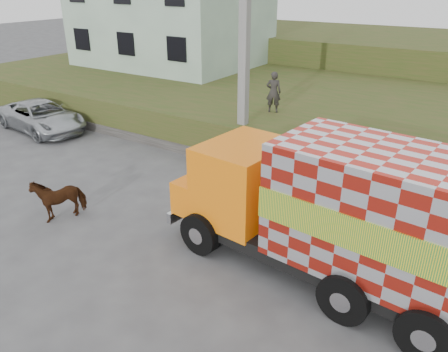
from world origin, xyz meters
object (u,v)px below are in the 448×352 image
Objects in this scene: utility_pole at (244,51)px; cow at (59,197)px; pedestrian at (274,92)px; suv at (42,116)px; cargo_truck at (338,212)px.

utility_pole is 7.66m from cow.
pedestrian is at bearing 84.00° from utility_pole.
pedestrian is at bearing 95.32° from cow.
cargo_truck is at bearing -94.54° from suv.
suv is at bearing 0.29° from pedestrian.
utility_pole reaches higher than cargo_truck.
suv is 2.99× the size of pedestrian.
cargo_truck is at bearing 33.42° from cow.
utility_pole is 5.57× the size of cow.
cargo_truck is 1.62× the size of suv.
pedestrian is at bearing 132.64° from cargo_truck.
pedestrian is (2.53, 8.38, 1.69)m from cow.
cargo_truck is 7.87m from cow.
cow is at bearing -162.74° from cargo_truck.
utility_pole reaches higher than suv.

